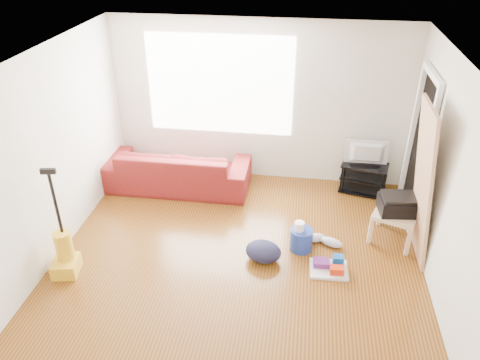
# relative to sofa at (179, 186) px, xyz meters

# --- Properties ---
(room) EXTENTS (4.51, 5.01, 2.51)m
(room) POSITION_rel_sofa_xyz_m (1.26, -1.80, 1.25)
(room) COLOR #4C2A11
(room) RESTS_ON ground
(sofa) EXTENTS (2.21, 0.86, 0.65)m
(sofa) POSITION_rel_sofa_xyz_m (0.00, 0.00, 0.00)
(sofa) COLOR #5A0F1D
(sofa) RESTS_ON ground
(tv_stand) EXTENTS (0.74, 0.53, 0.47)m
(tv_stand) POSITION_rel_sofa_xyz_m (2.84, 0.27, 0.24)
(tv_stand) COLOR black
(tv_stand) RESTS_ON ground
(tv) EXTENTS (0.64, 0.08, 0.37)m
(tv) POSITION_rel_sofa_xyz_m (2.84, 0.27, 0.65)
(tv) COLOR black
(tv) RESTS_ON tv_stand
(side_table) EXTENTS (0.68, 0.68, 0.43)m
(side_table) POSITION_rel_sofa_xyz_m (3.14, -0.91, 0.36)
(side_table) COLOR tan
(side_table) RESTS_ON ground
(printer) EXTENTS (0.50, 0.40, 0.24)m
(printer) POSITION_rel_sofa_xyz_m (3.14, -0.91, 0.55)
(printer) COLOR black
(printer) RESTS_ON side_table
(bucket) EXTENTS (0.30, 0.30, 0.29)m
(bucket) POSITION_rel_sofa_xyz_m (1.96, -1.29, 0.00)
(bucket) COLOR navy
(bucket) RESTS_ON ground
(toilet_paper) EXTENTS (0.13, 0.13, 0.12)m
(toilet_paper) POSITION_rel_sofa_xyz_m (1.92, -1.30, 0.20)
(toilet_paper) COLOR white
(toilet_paper) RESTS_ON bucket
(cleaning_tray) EXTENTS (0.46, 0.38, 0.16)m
(cleaning_tray) POSITION_rel_sofa_xyz_m (2.32, -1.66, 0.05)
(cleaning_tray) COLOR silver
(cleaning_tray) RESTS_ON ground
(backpack) EXTENTS (0.51, 0.44, 0.25)m
(backpack) POSITION_rel_sofa_xyz_m (1.50, -1.58, 0.00)
(backpack) COLOR black
(backpack) RESTS_ON ground
(sneakers) EXTENTS (0.53, 0.27, 0.12)m
(sneakers) POSITION_rel_sofa_xyz_m (2.24, -1.15, 0.06)
(sneakers) COLOR silver
(sneakers) RESTS_ON ground
(vacuum) EXTENTS (0.34, 0.38, 1.38)m
(vacuum) POSITION_rel_sofa_xyz_m (-0.81, -2.13, 0.25)
(vacuum) COLOR gold
(vacuum) RESTS_ON ground
(door_panel) EXTENTS (0.25, 0.79, 1.97)m
(door_panel) POSITION_rel_sofa_xyz_m (3.32, -1.14, 0.00)
(door_panel) COLOR tan
(door_panel) RESTS_ON ground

